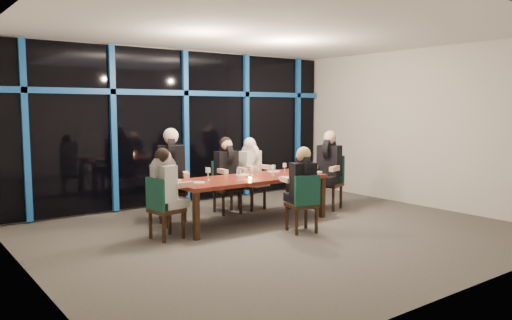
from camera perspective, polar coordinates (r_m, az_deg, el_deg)
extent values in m
plane|color=#534F49|center=(7.64, 2.72, -8.23)|extent=(7.00, 7.00, 0.00)
cube|color=beige|center=(9.91, -8.35, 3.75)|extent=(7.00, 0.04, 3.00)
cube|color=beige|center=(5.46, 23.28, 1.54)|extent=(7.00, 0.04, 3.00)
cube|color=beige|center=(5.85, -24.70, 1.75)|extent=(0.04, 6.00, 3.00)
cube|color=beige|center=(10.02, 18.44, 3.53)|extent=(0.04, 6.00, 3.00)
cube|color=white|center=(7.49, 2.84, 14.60)|extent=(7.00, 6.00, 0.04)
cube|color=black|center=(9.86, -8.18, 3.74)|extent=(6.86, 0.04, 2.94)
cube|color=#1552A7|center=(8.80, -24.85, 2.98)|extent=(0.10, 0.10, 2.94)
cube|color=#1552A7|center=(9.21, -15.99, 3.41)|extent=(0.10, 0.10, 2.94)
cube|color=#1552A7|center=(9.82, -8.04, 3.73)|extent=(0.10, 0.10, 2.94)
cube|color=#1552A7|center=(10.59, -1.14, 3.95)|extent=(0.10, 0.10, 2.94)
cube|color=#1552A7|center=(11.50, 4.76, 4.09)|extent=(0.10, 0.10, 2.94)
cube|color=#1552A7|center=(9.81, -8.10, 7.59)|extent=(6.86, 0.10, 0.10)
cube|color=#FF2D14|center=(10.69, -3.82, 7.44)|extent=(0.60, 0.05, 0.35)
cube|color=maroon|center=(8.12, -0.85, -2.20)|extent=(2.60, 1.00, 0.06)
cube|color=black|center=(7.16, -6.85, -6.40)|extent=(0.08, 0.08, 0.69)
cube|color=black|center=(8.64, 7.58, -4.27)|extent=(0.08, 0.08, 0.69)
cube|color=black|center=(7.92, -10.05, -5.25)|extent=(0.08, 0.08, 0.69)
cube|color=black|center=(9.28, 3.77, -3.52)|extent=(0.08, 0.08, 0.69)
cube|color=black|center=(8.43, -9.58, -3.58)|extent=(0.64, 0.64, 0.07)
cube|color=#174A3B|center=(8.60, -9.70, -1.42)|extent=(0.47, 0.25, 0.54)
cube|color=black|center=(8.27, -10.82, -5.62)|extent=(0.06, 0.06, 0.46)
cube|color=black|center=(8.30, -8.11, -5.54)|extent=(0.06, 0.06, 0.46)
cube|color=black|center=(8.66, -10.92, -5.10)|extent=(0.06, 0.06, 0.46)
cube|color=black|center=(8.68, -8.33, -5.03)|extent=(0.06, 0.06, 0.46)
cube|color=black|center=(8.91, -3.28, -3.36)|extent=(0.47, 0.47, 0.06)
cube|color=#174A3B|center=(9.04, -3.85, -1.57)|extent=(0.43, 0.09, 0.48)
cube|color=black|center=(8.72, -3.76, -5.10)|extent=(0.04, 0.04, 0.40)
cube|color=black|center=(8.88, -1.77, -4.89)|extent=(0.04, 0.04, 0.40)
cube|color=black|center=(9.03, -4.76, -4.73)|extent=(0.04, 0.04, 0.40)
cube|color=black|center=(9.18, -2.82, -4.54)|extent=(0.04, 0.04, 0.40)
cube|color=black|center=(9.27, -0.49, -3.05)|extent=(0.47, 0.47, 0.06)
cube|color=#174A3B|center=(9.36, -1.28, -1.40)|extent=(0.42, 0.10, 0.47)
cube|color=black|center=(9.07, -0.52, -4.69)|extent=(0.04, 0.04, 0.39)
cube|color=black|center=(9.30, 0.98, -4.42)|extent=(0.04, 0.04, 0.39)
cube|color=black|center=(9.31, -1.95, -4.41)|extent=(0.04, 0.04, 0.39)
cube|color=black|center=(9.54, -0.46, -4.16)|extent=(0.04, 0.04, 0.39)
cube|color=black|center=(7.29, -10.19, -5.67)|extent=(0.47, 0.47, 0.06)
cube|color=#174A3B|center=(7.14, -11.45, -3.90)|extent=(0.10, 0.42, 0.46)
cube|color=black|center=(7.30, -8.32, -7.40)|extent=(0.04, 0.04, 0.39)
cube|color=black|center=(7.56, -9.84, -6.96)|extent=(0.04, 0.04, 0.39)
cube|color=black|center=(7.11, -10.49, -7.80)|extent=(0.04, 0.04, 0.39)
cube|color=black|center=(7.38, -11.97, -7.32)|extent=(0.04, 0.04, 0.39)
cube|color=black|center=(9.35, 8.23, -2.79)|extent=(0.60, 0.60, 0.06)
cube|color=#174A3B|center=(9.49, 8.74, -0.98)|extent=(0.22, 0.45, 0.51)
cube|color=black|center=(9.29, 6.72, -4.35)|extent=(0.05, 0.05, 0.43)
cube|color=black|center=(9.15, 8.82, -4.55)|extent=(0.05, 0.05, 0.43)
cube|color=black|center=(9.62, 7.63, -4.01)|extent=(0.05, 0.05, 0.43)
cube|color=black|center=(9.49, 9.67, -4.19)|extent=(0.05, 0.05, 0.43)
cube|color=black|center=(7.60, 5.23, -5.16)|extent=(0.50, 0.50, 0.05)
cube|color=#174A3B|center=(7.40, 5.91, -3.53)|extent=(0.41, 0.15, 0.46)
cube|color=black|center=(7.86, 5.72, -6.42)|extent=(0.04, 0.04, 0.38)
cube|color=black|center=(7.72, 3.55, -6.64)|extent=(0.04, 0.04, 0.38)
cube|color=black|center=(7.58, 6.90, -6.90)|extent=(0.04, 0.04, 0.38)
cube|color=black|center=(7.43, 4.67, -7.14)|extent=(0.04, 0.04, 0.38)
cube|color=black|center=(8.28, -9.54, -2.99)|extent=(0.54, 0.57, 0.15)
cube|color=black|center=(8.41, -9.65, -0.40)|extent=(0.50, 0.41, 0.61)
cylinder|color=black|center=(8.38, -9.68, 1.22)|extent=(0.28, 0.46, 0.46)
sphere|color=tan|center=(8.35, -9.69, 2.54)|extent=(0.23, 0.23, 0.23)
sphere|color=silver|center=(8.39, -9.71, 2.78)|extent=(0.25, 0.25, 0.25)
cube|color=tan|center=(8.16, -11.04, -1.75)|extent=(0.21, 0.33, 0.09)
cube|color=tan|center=(8.18, -8.01, -1.68)|extent=(0.21, 0.33, 0.09)
cube|color=black|center=(8.79, -2.94, -2.85)|extent=(0.38, 0.44, 0.13)
cube|color=black|center=(8.89, -3.41, -0.70)|extent=(0.40, 0.27, 0.54)
cylinder|color=black|center=(8.86, -3.42, 0.65)|extent=(0.14, 0.41, 0.40)
sphere|color=tan|center=(8.83, -3.37, 1.75)|extent=(0.20, 0.20, 0.20)
sphere|color=black|center=(8.87, -3.49, 1.95)|extent=(0.22, 0.22, 0.22)
cube|color=tan|center=(8.60, -3.84, -1.29)|extent=(0.11, 0.29, 0.08)
cube|color=tan|center=(8.78, -1.61, -1.13)|extent=(0.11, 0.29, 0.08)
cube|color=silver|center=(9.17, 0.00, -2.56)|extent=(0.38, 0.43, 0.13)
cube|color=silver|center=(9.24, -0.65, -0.57)|extent=(0.40, 0.27, 0.52)
cylinder|color=silver|center=(9.22, -0.65, 0.70)|extent=(0.14, 0.40, 0.39)
sphere|color=tan|center=(9.19, -0.57, 1.74)|extent=(0.20, 0.20, 0.20)
sphere|color=silver|center=(9.21, -0.73, 1.92)|extent=(0.21, 0.21, 0.21)
cube|color=tan|center=(8.95, -0.53, -1.00)|extent=(0.11, 0.29, 0.07)
cube|color=tan|center=(9.21, 1.15, -0.80)|extent=(0.11, 0.29, 0.07)
cube|color=black|center=(7.33, -9.49, -4.85)|extent=(0.43, 0.38, 0.13)
cube|color=black|center=(7.20, -10.49, -2.61)|extent=(0.27, 0.40, 0.52)
cylinder|color=black|center=(7.17, -10.52, -1.00)|extent=(0.40, 0.15, 0.39)
sphere|color=tan|center=(7.16, -10.42, 0.33)|extent=(0.19, 0.19, 0.19)
sphere|color=black|center=(7.14, -10.67, 0.53)|extent=(0.21, 0.21, 0.21)
cube|color=tan|center=(7.18, -8.19, -2.80)|extent=(0.28, 0.11, 0.07)
cube|color=tan|center=(7.48, -9.89, -2.48)|extent=(0.28, 0.11, 0.07)
cube|color=black|center=(9.22, 7.94, -2.26)|extent=(0.54, 0.50, 0.14)
cube|color=black|center=(9.33, 8.37, -0.08)|extent=(0.38, 0.47, 0.57)
cylinder|color=black|center=(9.31, 8.39, 1.30)|extent=(0.44, 0.26, 0.43)
sphere|color=tan|center=(9.27, 8.36, 2.42)|extent=(0.21, 0.21, 0.21)
sphere|color=tan|center=(9.31, 8.46, 2.62)|extent=(0.24, 0.24, 0.24)
cube|color=tan|center=(9.20, 6.59, -0.83)|extent=(0.32, 0.19, 0.08)
cube|color=tan|center=(9.04, 8.95, -0.99)|extent=(0.32, 0.19, 0.08)
cube|color=black|center=(7.68, 4.86, -4.34)|extent=(0.41, 0.45, 0.13)
cube|color=black|center=(7.50, 5.39, -2.26)|extent=(0.41, 0.30, 0.51)
cylinder|color=black|center=(7.48, 5.40, -0.74)|extent=(0.18, 0.39, 0.38)
sphere|color=tan|center=(7.47, 5.35, 0.53)|extent=(0.19, 0.19, 0.19)
sphere|color=tan|center=(7.44, 5.48, 0.72)|extent=(0.21, 0.21, 0.21)
cube|color=tan|center=(7.78, 5.82, -2.10)|extent=(0.14, 0.28, 0.07)
cube|color=tan|center=(7.62, 3.40, -2.25)|extent=(0.14, 0.28, 0.07)
cylinder|color=white|center=(7.83, -9.37, -2.31)|extent=(0.24, 0.24, 0.01)
cylinder|color=white|center=(8.37, -1.52, -1.69)|extent=(0.24, 0.24, 0.01)
cylinder|color=white|center=(8.83, 2.03, -1.30)|extent=(0.24, 0.24, 0.01)
cylinder|color=white|center=(7.56, -6.75, -2.57)|extent=(0.24, 0.24, 0.01)
cylinder|color=white|center=(8.78, 6.71, -1.38)|extent=(0.24, 0.24, 0.01)
cylinder|color=white|center=(8.03, 3.40, -2.03)|extent=(0.24, 0.24, 0.01)
cylinder|color=black|center=(8.58, 5.02, -0.72)|extent=(0.08, 0.08, 0.25)
cylinder|color=black|center=(8.56, 5.03, 0.44)|extent=(0.03, 0.03, 0.10)
cylinder|color=silver|center=(8.58, 5.02, -0.72)|extent=(0.08, 0.08, 0.07)
cylinder|color=silver|center=(8.45, 4.40, -0.99)|extent=(0.11, 0.11, 0.20)
cylinder|color=silver|center=(8.49, 4.72, -0.83)|extent=(0.02, 0.02, 0.14)
cylinder|color=#FFAE4C|center=(7.90, -0.68, -2.09)|extent=(0.06, 0.06, 0.03)
cylinder|color=silver|center=(7.77, -1.98, -2.33)|extent=(0.06, 0.06, 0.01)
cylinder|color=silver|center=(7.76, -1.99, -1.94)|extent=(0.01, 0.01, 0.10)
cylinder|color=silver|center=(7.75, -1.99, -1.31)|extent=(0.07, 0.07, 0.07)
cylinder|color=silver|center=(8.32, -0.44, -1.77)|extent=(0.06, 0.06, 0.01)
cylinder|color=silver|center=(8.31, -0.44, -1.42)|extent=(0.01, 0.01, 0.10)
cylinder|color=silver|center=(8.30, -0.44, -0.85)|extent=(0.07, 0.07, 0.07)
cylinder|color=silver|center=(8.32, 2.00, -1.78)|extent=(0.07, 0.07, 0.01)
cylinder|color=silver|center=(8.31, 2.00, -1.41)|extent=(0.01, 0.01, 0.10)
cylinder|color=silver|center=(8.30, 2.00, -0.82)|extent=(0.07, 0.07, 0.07)
cylinder|color=silver|center=(7.84, -5.50, -2.28)|extent=(0.07, 0.07, 0.01)
cylinder|color=silver|center=(7.83, -5.50, -1.85)|extent=(0.01, 0.01, 0.11)
cylinder|color=silver|center=(7.81, -5.51, -1.16)|extent=(0.08, 0.08, 0.08)
cylinder|color=silver|center=(8.70, 3.30, -1.45)|extent=(0.06, 0.06, 0.01)
cylinder|color=silver|center=(8.69, 3.30, -1.12)|extent=(0.01, 0.01, 0.10)
cylinder|color=silver|center=(8.68, 3.31, -0.59)|extent=(0.06, 0.06, 0.07)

